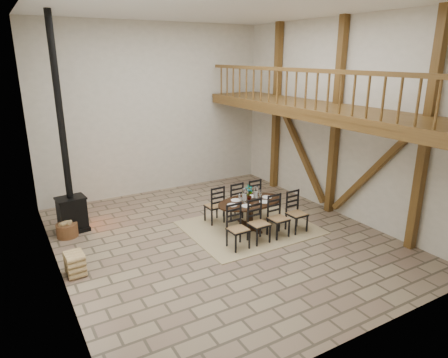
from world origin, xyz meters
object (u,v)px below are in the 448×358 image
dining_table (252,215)px  log_stack (75,264)px  wood_stove (69,187)px  log_basket (67,230)px

dining_table → log_stack: (-4.13, -0.06, -0.14)m
wood_stove → log_basket: size_ratio=10.28×
wood_stove → dining_table: bearing=-34.4°
dining_table → log_stack: bearing=179.1°
log_basket → log_stack: bearing=-94.9°
wood_stove → log_basket: bearing=-132.3°
dining_table → wood_stove: wood_stove is taller
dining_table → log_basket: bearing=153.6°
dining_table → wood_stove: (-3.78, 2.07, 0.75)m
log_basket → log_stack: size_ratio=1.03×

